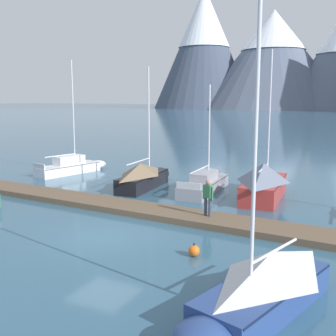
# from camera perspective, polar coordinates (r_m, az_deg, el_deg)

# --- Properties ---
(ground_plane) EXTENTS (700.00, 700.00, 0.00)m
(ground_plane) POSITION_cam_1_polar(r_m,az_deg,el_deg) (17.56, -8.86, -9.39)
(ground_plane) COLOR #335B75
(mountain_west_summit) EXTENTS (56.86, 56.86, 66.58)m
(mountain_west_summit) POSITION_cam_1_polar(r_m,az_deg,el_deg) (246.72, 4.96, 16.41)
(mountain_west_summit) COLOR #424C60
(mountain_west_summit) RESTS_ON ground
(mountain_central_massif) EXTENTS (81.76, 81.76, 52.55)m
(mountain_central_massif) POSITION_cam_1_polar(r_m,az_deg,el_deg) (240.71, 14.19, 14.44)
(mountain_central_massif) COLOR slate
(mountain_central_massif) RESTS_ON ground
(dock) EXTENTS (25.49, 3.68, 0.30)m
(dock) POSITION_cam_1_polar(r_m,az_deg,el_deg) (20.75, -2.47, -5.88)
(dock) COLOR brown
(dock) RESTS_ON ground
(sailboat_nearest_berth) EXTENTS (2.74, 6.34, 8.45)m
(sailboat_nearest_berth) POSITION_cam_1_polar(r_m,az_deg,el_deg) (32.60, -12.94, 0.26)
(sailboat_nearest_berth) COLOR white
(sailboat_nearest_berth) RESTS_ON ground
(sailboat_mid_dock_port) EXTENTS (2.05, 6.11, 7.65)m
(sailboat_mid_dock_port) POSITION_cam_1_polar(r_m,az_deg,el_deg) (26.57, -3.28, -1.03)
(sailboat_mid_dock_port) COLOR black
(sailboat_mid_dock_port) RESTS_ON ground
(sailboat_mid_dock_starboard) EXTENTS (1.88, 6.63, 6.48)m
(sailboat_mid_dock_starboard) POSITION_cam_1_polar(r_m,az_deg,el_deg) (25.85, 5.31, -2.03)
(sailboat_mid_dock_starboard) COLOR #93939E
(sailboat_mid_dock_starboard) RESTS_ON ground
(sailboat_far_berth) EXTENTS (2.45, 6.78, 8.39)m
(sailboat_far_berth) POSITION_cam_1_polar(r_m,az_deg,el_deg) (24.47, 13.14, -1.74)
(sailboat_far_berth) COLOR #B2332D
(sailboat_far_berth) RESTS_ON ground
(sailboat_outer_slip) EXTENTS (3.14, 6.02, 8.95)m
(sailboat_outer_slip) POSITION_cam_1_polar(r_m,az_deg,el_deg) (11.64, 12.62, -15.64)
(sailboat_outer_slip) COLOR navy
(sailboat_outer_slip) RESTS_ON ground
(person_on_dock) EXTENTS (0.57, 0.32, 1.69)m
(person_on_dock) POSITION_cam_1_polar(r_m,az_deg,el_deg) (19.15, 5.50, -3.79)
(person_on_dock) COLOR #384256
(person_on_dock) RESTS_ON dock
(mooring_buoy_inner_mooring) EXTENTS (0.42, 0.42, 0.50)m
(mooring_buoy_inner_mooring) POSITION_cam_1_polar(r_m,az_deg,el_deg) (15.37, 3.59, -11.26)
(mooring_buoy_inner_mooring) COLOR orange
(mooring_buoy_inner_mooring) RESTS_ON ground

